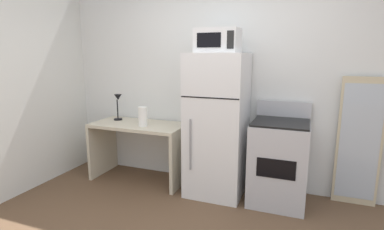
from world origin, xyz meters
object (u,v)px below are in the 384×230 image
at_px(paper_towel_roll, 143,117).
at_px(leaning_mirror, 359,142).
at_px(desk, 139,140).
at_px(microwave, 218,41).
at_px(refrigerator, 217,125).
at_px(desk_lamp, 118,103).
at_px(oven_range, 279,162).

relative_size(paper_towel_roll, leaning_mirror, 0.17).
xyz_separation_m(desk, microwave, (1.05, -0.03, 1.24)).
xyz_separation_m(desk, refrigerator, (1.05, -0.01, 0.29)).
distance_m(desk, desk_lamp, 0.59).
distance_m(desk, leaning_mirror, 2.57).
xyz_separation_m(paper_towel_roll, microwave, (0.93, 0.07, 0.90)).
xyz_separation_m(refrigerator, leaning_mirror, (1.50, 0.27, -0.12)).
relative_size(desk_lamp, oven_range, 0.32).
bearing_deg(leaning_mirror, microwave, -169.13).
distance_m(desk_lamp, paper_towel_roll, 0.53).
height_order(desk, leaning_mirror, leaning_mirror).
bearing_deg(oven_range, desk_lamp, 177.83).
bearing_deg(refrigerator, leaning_mirror, 10.08).
xyz_separation_m(paper_towel_roll, leaning_mirror, (2.43, 0.36, -0.17)).
relative_size(paper_towel_roll, oven_range, 0.22).
height_order(desk, desk_lamp, desk_lamp).
bearing_deg(desk, paper_towel_roll, -39.31).
relative_size(paper_towel_roll, refrigerator, 0.15).
distance_m(paper_towel_roll, microwave, 1.29).
height_order(desk, microwave, microwave).
relative_size(desk, refrigerator, 0.74).
bearing_deg(leaning_mirror, desk, -174.30).
xyz_separation_m(paper_towel_roll, oven_range, (1.63, 0.10, -0.40)).
bearing_deg(refrigerator, desk, 179.34).
bearing_deg(desk_lamp, microwave, -4.59).
distance_m(refrigerator, leaning_mirror, 1.53).
bearing_deg(desk_lamp, refrigerator, -3.73).
height_order(oven_range, leaning_mirror, leaning_mirror).
distance_m(desk, paper_towel_roll, 0.38).
height_order(desk, paper_towel_roll, paper_towel_roll).
height_order(paper_towel_roll, leaning_mirror, leaning_mirror).
bearing_deg(microwave, leaning_mirror, 10.87).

